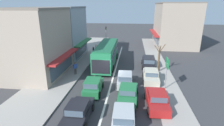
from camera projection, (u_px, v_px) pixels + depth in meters
ground_plane at (113, 79)px, 21.69m from camera, size 140.00×140.00×0.00m
lane_centre_line at (116, 68)px, 25.46m from camera, size 0.20×28.00×0.01m
sidewalk_left at (75, 62)px, 28.09m from camera, size 5.20×44.00×0.14m
kerb_right at (157, 65)px, 26.63m from camera, size 2.80×44.00×0.12m
shopfront_corner_near at (32, 43)px, 21.74m from camera, size 8.48×8.49×8.49m
shopfront_mid_block at (60, 33)px, 29.88m from camera, size 8.47×8.27×8.55m
building_right_far at (174, 24)px, 39.12m from camera, size 8.83×12.75×9.31m
city_bus at (107, 53)px, 26.36m from camera, size 2.82×10.88×3.23m
hatchback_queue_gap_filler at (124, 118)px, 13.03m from camera, size 1.89×3.74×1.54m
sedan_behind_bus_near at (128, 93)px, 16.78m from camera, size 2.01×4.26×1.47m
hatchback_behind_bus_mid at (93, 86)px, 18.17m from camera, size 1.90×3.74×1.54m
sedan_adjacent_lane_trail at (78, 112)px, 13.83m from camera, size 1.91×4.21×1.47m
hatchback_adjacent_lane_lead at (125, 79)px, 19.83m from camera, size 1.90×3.74×1.54m
parked_sedan_kerb_front at (157, 100)px, 15.67m from camera, size 2.00×4.25×1.47m
parked_sedan_kerb_second at (151, 76)px, 20.95m from camera, size 1.97×4.24×1.47m
parked_wagon_kerb_third at (148, 62)px, 25.73m from camera, size 2.02×4.54×1.58m
traffic_light_downstreet at (106, 32)px, 39.66m from camera, size 0.33×0.24×4.20m
directional_road_sign at (167, 66)px, 18.17m from camera, size 0.10×1.40×3.60m
street_tree_right at (159, 59)px, 23.37m from camera, size 1.41×1.73×3.93m
pedestrian_with_handbag_near at (96, 48)px, 32.76m from camera, size 0.29×0.65×1.63m
pedestrian_browsing_midblock at (75, 68)px, 22.57m from camera, size 0.42×0.44×1.63m
pedestrian_far_walker at (93, 51)px, 31.07m from camera, size 0.31×0.55×1.63m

